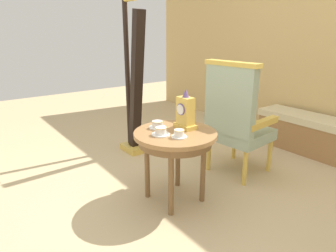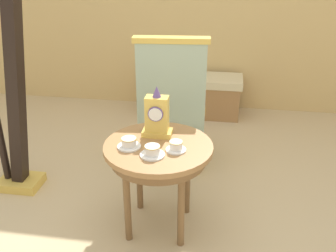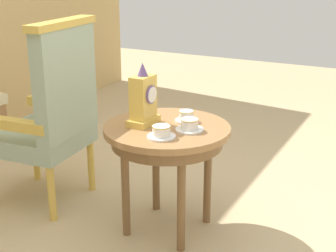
{
  "view_description": "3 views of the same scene",
  "coord_description": "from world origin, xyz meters",
  "px_view_note": "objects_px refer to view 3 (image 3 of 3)",
  "views": [
    {
      "loc": [
        1.91,
        -1.44,
        1.41
      ],
      "look_at": [
        0.03,
        -0.03,
        0.65
      ],
      "focal_mm": 32.18,
      "sensor_mm": 36.0,
      "label": 1
    },
    {
      "loc": [
        0.48,
        -2.07,
        1.74
      ],
      "look_at": [
        0.14,
        0.13,
        0.69
      ],
      "focal_mm": 41.19,
      "sensor_mm": 36.0,
      "label": 2
    },
    {
      "loc": [
        -2.1,
        -1.17,
        1.46
      ],
      "look_at": [
        0.07,
        -0.02,
        0.63
      ],
      "focal_mm": 52.62,
      "sensor_mm": 36.0,
      "label": 3
    }
  ],
  "objects_px": {
    "teacup_left": "(161,132)",
    "mantel_clock": "(143,100)",
    "armchair": "(52,112)",
    "teacup_center": "(186,117)",
    "teacup_right": "(190,125)",
    "side_table": "(168,140)"
  },
  "relations": [
    {
      "from": "teacup_right",
      "to": "teacup_center",
      "type": "bearing_deg",
      "value": 32.39
    },
    {
      "from": "teacup_right",
      "to": "teacup_center",
      "type": "xyz_separation_m",
      "value": [
        0.13,
        0.08,
        -0.0
      ]
    },
    {
      "from": "teacup_right",
      "to": "armchair",
      "type": "relative_size",
      "value": 0.13
    },
    {
      "from": "teacup_left",
      "to": "teacup_right",
      "type": "height_order",
      "value": "teacup_right"
    },
    {
      "from": "teacup_left",
      "to": "mantel_clock",
      "type": "xyz_separation_m",
      "value": [
        0.14,
        0.19,
        0.11
      ]
    },
    {
      "from": "side_table",
      "to": "teacup_left",
      "type": "xyz_separation_m",
      "value": [
        -0.17,
        -0.06,
        0.1
      ]
    },
    {
      "from": "armchair",
      "to": "mantel_clock",
      "type": "bearing_deg",
      "value": -90.08
    },
    {
      "from": "mantel_clock",
      "to": "armchair",
      "type": "relative_size",
      "value": 0.29
    },
    {
      "from": "side_table",
      "to": "teacup_center",
      "type": "bearing_deg",
      "value": -24.19
    },
    {
      "from": "teacup_left",
      "to": "armchair",
      "type": "distance_m",
      "value": 0.84
    },
    {
      "from": "teacup_left",
      "to": "teacup_center",
      "type": "height_order",
      "value": "same"
    },
    {
      "from": "teacup_center",
      "to": "mantel_clock",
      "type": "relative_size",
      "value": 0.37
    },
    {
      "from": "teacup_center",
      "to": "mantel_clock",
      "type": "height_order",
      "value": "mantel_clock"
    },
    {
      "from": "teacup_left",
      "to": "mantel_clock",
      "type": "height_order",
      "value": "mantel_clock"
    },
    {
      "from": "side_table",
      "to": "teacup_center",
      "type": "height_order",
      "value": "teacup_center"
    },
    {
      "from": "side_table",
      "to": "teacup_center",
      "type": "xyz_separation_m",
      "value": [
        0.12,
        -0.05,
        0.1
      ]
    },
    {
      "from": "teacup_left",
      "to": "teacup_center",
      "type": "xyz_separation_m",
      "value": [
        0.29,
        0.0,
        0.0
      ]
    },
    {
      "from": "teacup_left",
      "to": "teacup_right",
      "type": "xyz_separation_m",
      "value": [
        0.16,
        -0.08,
        0.0
      ]
    },
    {
      "from": "mantel_clock",
      "to": "armchair",
      "type": "distance_m",
      "value": 0.66
    },
    {
      "from": "teacup_center",
      "to": "teacup_left",
      "type": "bearing_deg",
      "value": -179.63
    },
    {
      "from": "teacup_center",
      "to": "teacup_right",
      "type": "bearing_deg",
      "value": -147.61
    },
    {
      "from": "teacup_right",
      "to": "mantel_clock",
      "type": "bearing_deg",
      "value": 94.24
    }
  ]
}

